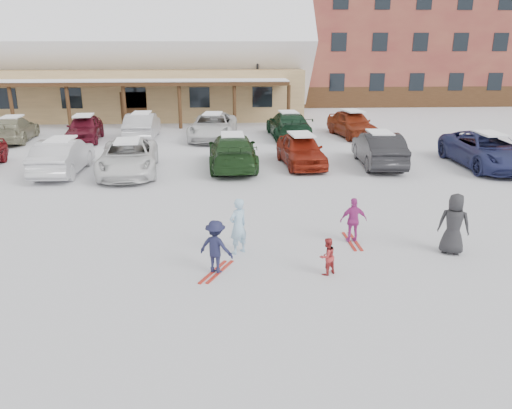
{
  "coord_description": "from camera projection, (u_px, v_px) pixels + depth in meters",
  "views": [
    {
      "loc": [
        -0.47,
        -12.61,
        5.42
      ],
      "look_at": [
        0.3,
        1.0,
        1.0
      ],
      "focal_mm": 35.0,
      "sensor_mm": 36.0,
      "label": 1
    }
  ],
  "objects": [
    {
      "name": "parked_car_9",
      "position": [
        142.0,
        126.0,
        29.37
      ],
      "size": [
        1.71,
        4.7,
        1.54
      ],
      "primitive_type": "imported",
      "rotation": [
        0.0,
        0.0,
        3.16
      ],
      "color": "#AFAEB2",
      "rests_on": "ground"
    },
    {
      "name": "conifer_3",
      "position": [
        286.0,
        46.0,
        54.2
      ],
      "size": [
        3.96,
        3.96,
        9.18
      ],
      "color": "black",
      "rests_on": "ground"
    },
    {
      "name": "alpine_hotel",
      "position": [
        379.0,
        8.0,
        47.87
      ],
      "size": [
        31.48,
        14.01,
        21.48
      ],
      "color": "maroon",
      "rests_on": "ground"
    },
    {
      "name": "toddler_red",
      "position": [
        327.0,
        256.0,
        12.15
      ],
      "size": [
        0.58,
        0.55,
        0.95
      ],
      "primitive_type": "imported",
      "rotation": [
        0.0,
        0.0,
        3.71
      ],
      "color": "#AB2C2E",
      "rests_on": "ground"
    },
    {
      "name": "day_lodge",
      "position": [
        116.0,
        63.0,
        38.52
      ],
      "size": [
        29.12,
        12.5,
        10.38
      ],
      "color": "tan",
      "rests_on": "ground"
    },
    {
      "name": "adult_skier",
      "position": [
        238.0,
        226.0,
        13.29
      ],
      "size": [
        0.67,
        0.64,
        1.55
      ],
      "primitive_type": "imported",
      "rotation": [
        0.0,
        0.0,
        3.81
      ],
      "color": "#9DC8E4",
      "rests_on": "ground"
    },
    {
      "name": "child_magenta",
      "position": [
        354.0,
        220.0,
        14.08
      ],
      "size": [
        0.77,
        0.34,
        1.31
      ],
      "primitive_type": "imported",
      "rotation": [
        0.0,
        0.0,
        3.16
      ],
      "color": "#B1308A",
      "rests_on": "ground"
    },
    {
      "name": "ground",
      "position": [
        247.0,
        251.0,
        13.68
      ],
      "size": [
        160.0,
        160.0,
        0.0
      ],
      "primitive_type": "plane",
      "color": "silver",
      "rests_on": "ground"
    },
    {
      "name": "parked_car_4",
      "position": [
        301.0,
        150.0,
        22.94
      ],
      "size": [
        2.14,
        4.46,
        1.47
      ],
      "primitive_type": "imported",
      "rotation": [
        0.0,
        0.0,
        0.1
      ],
      "color": "maroon",
      "rests_on": "ground"
    },
    {
      "name": "parked_car_11",
      "position": [
        288.0,
        125.0,
        29.78
      ],
      "size": [
        2.45,
        5.39,
        1.53
      ],
      "primitive_type": "imported",
      "rotation": [
        0.0,
        0.0,
        3.2
      ],
      "color": "#14341F",
      "rests_on": "ground"
    },
    {
      "name": "parked_car_8",
      "position": [
        85.0,
        128.0,
        28.74
      ],
      "size": [
        2.2,
        4.52,
        1.49
      ],
      "primitive_type": "imported",
      "rotation": [
        0.0,
        0.0,
        0.11
      ],
      "color": "maroon",
      "rests_on": "ground"
    },
    {
      "name": "parked_car_6",
      "position": [
        488.0,
        150.0,
        22.64
      ],
      "size": [
        2.62,
        5.64,
        1.56
      ],
      "primitive_type": "imported",
      "rotation": [
        0.0,
        0.0,
        0.0
      ],
      "color": "navy",
      "rests_on": "ground"
    },
    {
      "name": "skis_child_magenta",
      "position": [
        352.0,
        241.0,
        14.28
      ],
      "size": [
        0.23,
        1.4,
        0.03
      ],
      "primitive_type": "cube",
      "rotation": [
        0.0,
        0.0,
        3.16
      ],
      "color": "#AC2318",
      "rests_on": "ground"
    },
    {
      "name": "parked_car_5",
      "position": [
        379.0,
        149.0,
        22.94
      ],
      "size": [
        1.92,
        4.81,
        1.55
      ],
      "primitive_type": "imported",
      "rotation": [
        0.0,
        0.0,
        3.08
      ],
      "color": "black",
      "rests_on": "ground"
    },
    {
      "name": "lamp_post",
      "position": [
        257.0,
        66.0,
        36.1
      ],
      "size": [
        0.5,
        0.25,
        6.86
      ],
      "color": "black",
      "rests_on": "ground"
    },
    {
      "name": "parked_car_2",
      "position": [
        128.0,
        157.0,
        21.54
      ],
      "size": [
        2.93,
        5.42,
        1.45
      ],
      "primitive_type": "imported",
      "rotation": [
        0.0,
        0.0,
        0.1
      ],
      "color": "white",
      "rests_on": "ground"
    },
    {
      "name": "parked_car_1",
      "position": [
        63.0,
        156.0,
        21.55
      ],
      "size": [
        1.63,
        4.61,
        1.51
      ],
      "primitive_type": "imported",
      "rotation": [
        0.0,
        0.0,
        3.15
      ],
      "color": "silver",
      "rests_on": "ground"
    },
    {
      "name": "parked_car_12",
      "position": [
        352.0,
        124.0,
        30.11
      ],
      "size": [
        2.6,
        4.84,
        1.57
      ],
      "primitive_type": "imported",
      "rotation": [
        0.0,
        0.0,
        0.17
      ],
      "color": "maroon",
      "rests_on": "ground"
    },
    {
      "name": "bystander_dark",
      "position": [
        454.0,
        224.0,
        13.27
      ],
      "size": [
        0.97,
        0.84,
        1.67
      ],
      "primitive_type": "imported",
      "rotation": [
        0.0,
        0.0,
        2.67
      ],
      "color": "#262629",
      "rests_on": "ground"
    },
    {
      "name": "parked_car_3",
      "position": [
        233.0,
        151.0,
        22.54
      ],
      "size": [
        2.27,
        5.3,
        1.52
      ],
      "primitive_type": "imported",
      "rotation": [
        0.0,
        0.0,
        3.17
      ],
      "color": "#1C3B19",
      "rests_on": "ground"
    },
    {
      "name": "parked_car_7",
      "position": [
        13.0,
        129.0,
        28.6
      ],
      "size": [
        2.51,
        5.07,
        1.42
      ],
      "primitive_type": "imported",
      "rotation": [
        0.0,
        0.0,
        3.25
      ],
      "color": "gray",
      "rests_on": "ground"
    },
    {
      "name": "skis_child_navy",
      "position": [
        216.0,
        272.0,
        12.38
      ],
      "size": [
        0.8,
        1.34,
        0.03
      ],
      "primitive_type": "cube",
      "rotation": [
        0.0,
        0.0,
        2.69
      ],
      "color": "#AC2318",
      "rests_on": "ground"
    },
    {
      "name": "child_navy",
      "position": [
        216.0,
        247.0,
        12.17
      ],
      "size": [
        1.01,
        0.84,
        1.36
      ],
      "primitive_type": "imported",
      "rotation": [
        0.0,
        0.0,
        2.69
      ],
      "color": "#1A1B3A",
      "rests_on": "ground"
    },
    {
      "name": "parked_car_10",
      "position": [
        213.0,
        126.0,
        29.32
      ],
      "size": [
        3.0,
        5.64,
        1.51
      ],
      "primitive_type": "imported",
      "rotation": [
        0.0,
        0.0,
        -0.09
      ],
      "color": "silver",
      "rests_on": "ground"
    }
  ]
}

